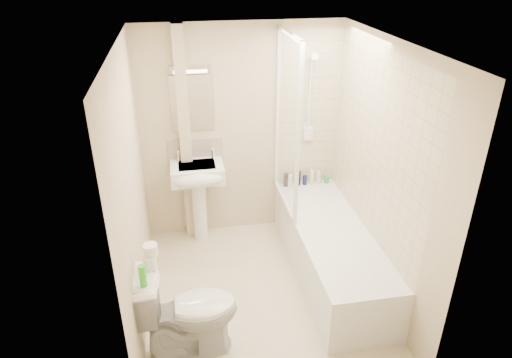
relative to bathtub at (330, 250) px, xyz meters
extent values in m
plane|color=beige|center=(-0.75, -0.20, -0.29)|extent=(2.50, 2.50, 0.00)
cube|color=beige|center=(-0.75, 1.05, 0.91)|extent=(2.20, 0.02, 2.40)
cube|color=beige|center=(-1.85, -0.20, 0.91)|extent=(0.02, 2.50, 2.40)
cube|color=beige|center=(0.35, -0.20, 0.91)|extent=(0.02, 2.50, 2.40)
cube|color=white|center=(-0.75, -0.20, 2.11)|extent=(2.20, 2.50, 0.02)
cube|color=beige|center=(0.00, 1.04, 1.14)|extent=(0.70, 0.01, 1.75)
cube|color=beige|center=(0.34, 0.00, 1.14)|extent=(0.01, 2.10, 1.75)
cube|color=beige|center=(-1.37, 0.99, 0.91)|extent=(0.12, 0.12, 2.40)
cube|color=beige|center=(-1.27, 1.04, 0.74)|extent=(0.60, 0.02, 0.30)
cube|color=white|center=(-1.27, 1.04, 1.29)|extent=(0.46, 0.01, 0.60)
cube|color=silver|center=(-1.27, 1.02, 1.66)|extent=(0.42, 0.07, 0.07)
cube|color=white|center=(0.00, 0.00, -0.01)|extent=(0.70, 2.10, 0.55)
cube|color=white|center=(0.00, 0.00, 0.21)|extent=(0.56, 1.96, 0.05)
cube|color=white|center=(-0.35, 0.60, 1.16)|extent=(0.01, 0.90, 1.80)
cube|color=white|center=(-0.35, 1.03, 1.16)|extent=(0.04, 0.04, 1.80)
cube|color=white|center=(-0.35, 0.15, 1.16)|extent=(0.04, 0.04, 1.80)
cube|color=white|center=(-0.35, 0.60, 2.04)|extent=(0.04, 0.90, 0.04)
cube|color=white|center=(-0.35, 0.60, 0.28)|extent=(0.04, 0.90, 0.03)
cylinder|color=white|center=(0.00, 1.02, 1.26)|extent=(0.02, 0.02, 0.90)
cylinder|color=white|center=(0.00, 1.02, 0.81)|extent=(0.05, 0.05, 0.02)
cylinder|color=white|center=(0.00, 1.02, 1.71)|extent=(0.05, 0.05, 0.02)
cylinder|color=white|center=(0.00, 0.95, 1.74)|extent=(0.08, 0.11, 0.11)
cube|color=white|center=(0.00, 1.01, 0.88)|extent=(0.10, 0.05, 0.14)
cylinder|color=white|center=(-0.02, 0.99, 1.31)|extent=(0.01, 0.13, 0.84)
cylinder|color=white|center=(-1.27, 0.88, 0.09)|extent=(0.16, 0.16, 0.76)
cube|color=white|center=(-1.27, 0.85, 0.58)|extent=(0.57, 0.44, 0.17)
ellipsoid|color=white|center=(-1.27, 0.68, 0.58)|extent=(0.57, 0.24, 0.17)
cube|color=silver|center=(-1.27, 0.85, 0.65)|extent=(0.39, 0.28, 0.04)
cylinder|color=white|center=(-1.46, 0.96, 0.73)|extent=(0.03, 0.03, 0.10)
cylinder|color=white|center=(-1.08, 0.96, 0.73)|extent=(0.03, 0.03, 0.10)
sphere|color=white|center=(-1.46, 0.96, 0.79)|extent=(0.04, 0.04, 0.04)
sphere|color=white|center=(-1.08, 0.96, 0.79)|extent=(0.04, 0.04, 0.04)
cylinder|color=black|center=(-0.25, 0.96, 0.34)|extent=(0.06, 0.06, 0.16)
cylinder|color=silver|center=(-0.21, 0.96, 0.33)|extent=(0.06, 0.06, 0.14)
cylinder|color=black|center=(-0.11, 0.96, 0.35)|extent=(0.06, 0.06, 0.18)
cylinder|color=navy|center=(-0.02, 0.96, 0.32)|extent=(0.05, 0.05, 0.11)
cylinder|color=beige|center=(0.06, 0.96, 0.35)|extent=(0.05, 0.05, 0.17)
cylinder|color=silver|center=(0.14, 0.96, 0.34)|extent=(0.05, 0.05, 0.15)
cylinder|color=green|center=(0.24, 0.96, 0.30)|extent=(0.06, 0.06, 0.09)
imported|color=white|center=(-1.47, -0.76, 0.12)|extent=(0.52, 0.84, 0.82)
cylinder|color=white|center=(-1.72, -0.69, 0.59)|extent=(0.11, 0.11, 0.11)
cylinder|color=white|center=(-1.71, -0.67, 0.69)|extent=(0.11, 0.11, 0.09)
cylinder|color=green|center=(-1.77, -0.89, 0.62)|extent=(0.05, 0.05, 0.18)
camera|label=1|loc=(-1.41, -3.63, 2.75)|focal=32.00mm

